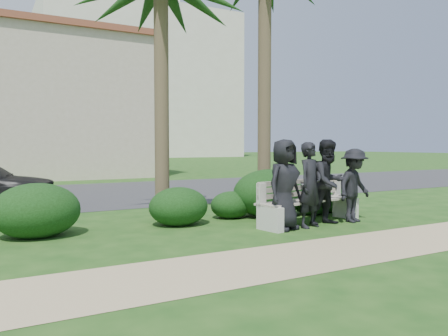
{
  "coord_description": "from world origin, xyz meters",
  "views": [
    {
      "loc": [
        -4.77,
        -6.79,
        1.63
      ],
      "look_at": [
        -0.55,
        1.0,
        1.16
      ],
      "focal_mm": 35.0,
      "sensor_mm": 36.0,
      "label": 1
    }
  ],
  "objects": [
    {
      "name": "hedge_a",
      "position": [
        -4.04,
        1.55,
        0.49
      ],
      "size": [
        1.52,
        1.25,
        0.99
      ],
      "primitive_type": "ellipsoid",
      "color": "black",
      "rests_on": "ground"
    },
    {
      "name": "asphalt_street",
      "position": [
        0.0,
        8.0,
        0.0
      ],
      "size": [
        160.0,
        8.0,
        0.01
      ],
      "primitive_type": "cube",
      "color": "#2D2D30",
      "rests_on": "ground"
    },
    {
      "name": "ground",
      "position": [
        0.0,
        0.0,
        0.0
      ],
      "size": [
        160.0,
        160.0,
        0.0
      ],
      "primitive_type": "plane",
      "color": "#1A4413",
      "rests_on": "ground"
    },
    {
      "name": "hedge_e",
      "position": [
        1.92,
        1.19,
        0.35
      ],
      "size": [
        1.07,
        0.88,
        0.7
      ],
      "primitive_type": "ellipsoid",
      "color": "black",
      "rests_on": "ground"
    },
    {
      "name": "stucco_bldg_right",
      "position": [
        -1.0,
        18.0,
        3.66
      ],
      "size": [
        8.4,
        8.4,
        7.3
      ],
      "color": "#BBAD8C",
      "rests_on": "ground"
    },
    {
      "name": "park_bench",
      "position": [
        1.07,
        0.27,
        0.4
      ],
      "size": [
        2.63,
        1.02,
        0.89
      ],
      "rotation": [
        0.0,
        0.0,
        0.18
      ],
      "color": "#ADA491",
      "rests_on": "ground"
    },
    {
      "name": "hedge_c",
      "position": [
        -0.02,
        1.65,
        0.31
      ],
      "size": [
        0.95,
        0.78,
        0.62
      ],
      "primitive_type": "ellipsoid",
      "color": "black",
      "rests_on": "ground"
    },
    {
      "name": "man_c",
      "position": [
        1.33,
        -0.02,
        0.87
      ],
      "size": [
        0.89,
        0.72,
        1.74
      ],
      "primitive_type": "imported",
      "rotation": [
        0.0,
        0.0,
        0.07
      ],
      "color": "black",
      "rests_on": "ground"
    },
    {
      "name": "hedge_b",
      "position": [
        -1.39,
        1.41,
        0.4
      ],
      "size": [
        1.23,
        1.01,
        0.8
      ],
      "primitive_type": "ellipsoid",
      "color": "black",
      "rests_on": "ground"
    },
    {
      "name": "hedge_d",
      "position": [
        0.87,
        1.48,
        0.56
      ],
      "size": [
        1.7,
        1.41,
        1.11
      ],
      "primitive_type": "ellipsoid",
      "color": "black",
      "rests_on": "ground"
    },
    {
      "name": "man_a",
      "position": [
        0.21,
        -0.01,
        0.87
      ],
      "size": [
        0.98,
        0.78,
        1.74
      ],
      "primitive_type": "imported",
      "rotation": [
        0.0,
        0.0,
        0.3
      ],
      "color": "black",
      "rests_on": "ground"
    },
    {
      "name": "hotel_tower",
      "position": [
        14.0,
        55.0,
        13.41
      ],
      "size": [
        26.0,
        18.0,
        37.3
      ],
      "color": "beige",
      "rests_on": "ground"
    },
    {
      "name": "man_b",
      "position": [
        0.8,
        -0.07,
        0.84
      ],
      "size": [
        0.71,
        0.57,
        1.69
      ],
      "primitive_type": "imported",
      "rotation": [
        0.0,
        0.0,
        0.3
      ],
      "color": "black",
      "rests_on": "ground"
    },
    {
      "name": "hedge_f",
      "position": [
        2.62,
        1.22,
        0.36
      ],
      "size": [
        1.1,
        0.91,
        0.72
      ],
      "primitive_type": "ellipsoid",
      "color": "black",
      "rests_on": "ground"
    },
    {
      "name": "man_d",
      "position": [
        2.01,
        -0.04,
        0.78
      ],
      "size": [
        1.12,
        0.81,
        1.55
      ],
      "primitive_type": "imported",
      "rotation": [
        0.0,
        0.0,
        0.25
      ],
      "color": "black",
      "rests_on": "ground"
    },
    {
      "name": "footpath",
      "position": [
        0.0,
        -1.8,
        0.0
      ],
      "size": [
        30.0,
        1.6,
        0.01
      ],
      "primitive_type": "cube",
      "color": "tan",
      "rests_on": "ground"
    }
  ]
}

